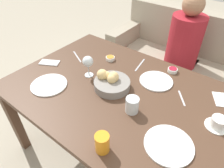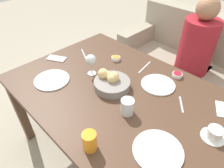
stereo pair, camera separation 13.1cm
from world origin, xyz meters
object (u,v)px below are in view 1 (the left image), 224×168
object	(u,v)px
juice_glass	(102,143)
wine_glass	(88,62)
plate_far_center	(156,81)
seated_person	(180,59)
couch	(177,64)
coffee_cup	(218,123)
plate_near_right	(169,145)
jam_bowl_berry	(173,70)
plate_near_left	(49,85)
spoon_coffee	(182,98)
jam_bowl_honey	(110,58)
bread_basket	(111,82)
cell_phone	(49,63)
water_tumbler	(132,105)
fork_silver	(140,65)
knife_silver	(77,57)

from	to	relation	value
juice_glass	wine_glass	distance (m)	0.62
plate_far_center	juice_glass	world-z (taller)	juice_glass
seated_person	couch	bearing A→B (deg)	113.34
coffee_cup	plate_near_right	bearing A→B (deg)	-119.67
plate_near_right	jam_bowl_berry	world-z (taller)	jam_bowl_berry
jam_bowl_berry	plate_near_left	bearing A→B (deg)	-132.05
plate_near_left	plate_far_center	bearing A→B (deg)	40.97
wine_glass	spoon_coffee	bearing A→B (deg)	15.42
jam_bowl_honey	spoon_coffee	bearing A→B (deg)	-7.21
wine_glass	jam_bowl_honey	distance (m)	0.27
bread_basket	plate_near_right	size ratio (longest dim) A/B	0.97
plate_far_center	jam_bowl_berry	bearing A→B (deg)	77.31
coffee_cup	spoon_coffee	xyz separation A→B (m)	(-0.24, 0.10, -0.03)
couch	cell_phone	bearing A→B (deg)	-116.99
bread_basket	water_tumbler	world-z (taller)	bread_basket
spoon_coffee	jam_bowl_honey	bearing A→B (deg)	172.79
bread_basket	jam_bowl_honey	xyz separation A→B (m)	(-0.21, 0.26, -0.03)
plate_far_center	juice_glass	size ratio (longest dim) A/B	2.18
coffee_cup	fork_silver	xyz separation A→B (m)	(-0.64, 0.26, -0.03)
wine_glass	jam_bowl_berry	size ratio (longest dim) A/B	2.20
wine_glass	knife_silver	xyz separation A→B (m)	(-0.25, 0.12, -0.11)
jam_bowl_berry	jam_bowl_honey	bearing A→B (deg)	-161.97
juice_glass	jam_bowl_honey	distance (m)	0.81
couch	plate_far_center	xyz separation A→B (m)	(0.16, -0.90, 0.40)
plate_near_right	water_tumbler	size ratio (longest dim) A/B	2.53
couch	plate_far_center	world-z (taller)	couch
plate_near_left	jam_bowl_berry	xyz separation A→B (m)	(0.59, 0.66, 0.01)
couch	wine_glass	xyz separation A→B (m)	(-0.26, -1.13, 0.50)
seated_person	plate_near_left	size ratio (longest dim) A/B	4.60
plate_near_right	plate_far_center	bearing A→B (deg)	124.79
seated_person	plate_near_left	bearing A→B (deg)	-110.51
plate_near_left	jam_bowl_honey	world-z (taller)	jam_bowl_honey
coffee_cup	plate_far_center	bearing A→B (deg)	161.02
couch	coffee_cup	distance (m)	1.29
seated_person	water_tumbler	world-z (taller)	seated_person
plate_far_center	jam_bowl_berry	world-z (taller)	jam_bowl_berry
couch	jam_bowl_honey	world-z (taller)	couch
jam_bowl_honey	juice_glass	bearing A→B (deg)	-54.63
plate_near_left	bread_basket	bearing A→B (deg)	35.44
seated_person	juice_glass	xyz separation A→B (m)	(0.14, -1.39, 0.28)
couch	spoon_coffee	bearing A→B (deg)	-69.11
jam_bowl_berry	cell_phone	bearing A→B (deg)	-149.50
jam_bowl_honey	knife_silver	size ratio (longest dim) A/B	0.41
plate_near_left	jam_bowl_honey	distance (m)	0.52
spoon_coffee	wine_glass	bearing A→B (deg)	-164.58
coffee_cup	jam_bowl_berry	bearing A→B (deg)	140.76
wine_glass	coffee_cup	world-z (taller)	wine_glass
jam_bowl_honey	plate_near_right	bearing A→B (deg)	-31.95
plate_near_left	water_tumbler	size ratio (longest dim) A/B	2.50
fork_silver	water_tumbler	bearing A→B (deg)	-64.23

